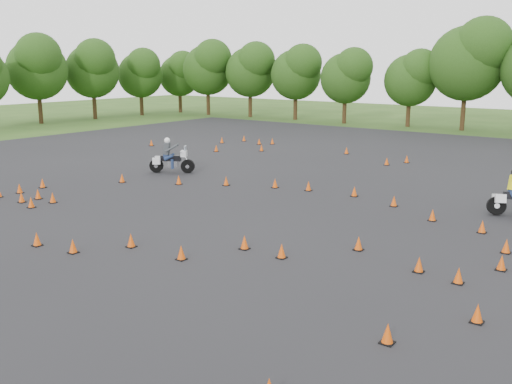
# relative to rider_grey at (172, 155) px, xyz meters

# --- Properties ---
(ground) EXTENTS (140.00, 140.00, 0.00)m
(ground) POSITION_rel_rider_grey_xyz_m (10.00, -9.44, -1.01)
(ground) COLOR #2D5119
(ground) RESTS_ON ground
(asphalt_pad) EXTENTS (62.00, 62.00, 0.00)m
(asphalt_pad) POSITION_rel_rider_grey_xyz_m (10.00, -3.44, -1.00)
(asphalt_pad) COLOR black
(asphalt_pad) RESTS_ON ground
(treeline) EXTENTS (86.94, 32.37, 10.62)m
(treeline) POSITION_rel_rider_grey_xyz_m (10.16, 25.71, 3.54)
(treeline) COLOR #224213
(treeline) RESTS_ON ground
(traffic_cones) EXTENTS (35.75, 33.21, 0.45)m
(traffic_cones) POSITION_rel_rider_grey_xyz_m (9.93, -3.86, -0.78)
(traffic_cones) COLOR #DA4C09
(traffic_cones) RESTS_ON asphalt_pad
(rider_grey) EXTENTS (2.63, 2.01, 2.00)m
(rider_grey) POSITION_rel_rider_grey_xyz_m (0.00, 0.00, 0.00)
(rider_grey) COLOR #383B3E
(rider_grey) RESTS_ON ground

